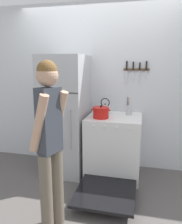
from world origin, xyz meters
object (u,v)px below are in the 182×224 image
Objects in this scene: utensil_jar at (129,110)px; dutch_oven_pot at (101,112)px; tea_kettle at (105,109)px; refrigerator at (66,115)px; stove_range at (113,147)px; person at (50,138)px.

dutch_oven_pot is at bearing -142.07° from utensil_jar.
utensil_jar reaches higher than tea_kettle.
tea_kettle is 0.35m from utensil_jar.
refrigerator is at bearing -170.36° from utensil_jar.
person is (-0.45, -1.20, 0.50)m from stove_range.
refrigerator is 1.25× the size of stove_range.
refrigerator is 6.49× the size of dutch_oven_pot.
refrigerator reaches higher than utensil_jar.
refrigerator reaches higher than dutch_oven_pot.
utensil_jar reaches higher than stove_range.
refrigerator is 0.85m from stove_range.
refrigerator is at bearing 167.36° from dutch_oven_pot.
stove_range is 0.59m from utensil_jar.
tea_kettle is at bearing -178.86° from utensil_jar.
stove_range is 1.38m from person.
person reaches higher than tea_kettle.
dutch_oven_pot is 0.46m from utensil_jar.
stove_range is 0.85× the size of person.
refrigerator is 6.69× the size of utensil_jar.
stove_range is 0.57m from dutch_oven_pot.
tea_kettle is (-0.16, 0.18, 0.52)m from stove_range.
tea_kettle is 0.14× the size of person.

